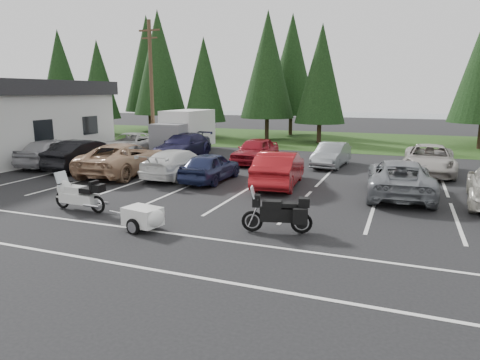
% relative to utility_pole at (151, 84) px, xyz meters
% --- Properties ---
extents(ground, '(120.00, 120.00, 0.00)m').
position_rel_utility_pole_xyz_m(ground, '(10.00, -12.00, -4.70)').
color(ground, black).
rests_on(ground, ground).
extents(grass_strip, '(80.00, 16.00, 0.01)m').
position_rel_utility_pole_xyz_m(grass_strip, '(10.00, 12.00, -4.69)').
color(grass_strip, '#1A3410').
rests_on(grass_strip, ground).
extents(lake_water, '(70.00, 50.00, 0.02)m').
position_rel_utility_pole_xyz_m(lake_water, '(14.00, 43.00, -4.70)').
color(lake_water, slate).
rests_on(lake_water, ground).
extents(utility_pole, '(1.60, 0.26, 9.00)m').
position_rel_utility_pole_xyz_m(utility_pole, '(0.00, 0.00, 0.00)').
color(utility_pole, '#473321').
rests_on(utility_pole, ground).
extents(box_truck, '(2.40, 5.60, 2.90)m').
position_rel_utility_pole_xyz_m(box_truck, '(2.00, 0.50, -3.25)').
color(box_truck, silver).
rests_on(box_truck, ground).
extents(stall_markings, '(32.00, 16.00, 0.01)m').
position_rel_utility_pole_xyz_m(stall_markings, '(10.00, -10.00, -4.69)').
color(stall_markings, silver).
rests_on(stall_markings, ground).
extents(conifer_0, '(4.58, 4.58, 10.66)m').
position_rel_utility_pole_xyz_m(conifer_0, '(-18.00, 10.50, 1.53)').
color(conifer_0, '#332316').
rests_on(conifer_0, ground).
extents(conifer_1, '(3.96, 3.96, 9.22)m').
position_rel_utility_pole_xyz_m(conifer_1, '(-12.00, 9.20, 0.69)').
color(conifer_1, '#332316').
rests_on(conifer_1, ground).
extents(conifer_2, '(5.10, 5.10, 11.89)m').
position_rel_utility_pole_xyz_m(conifer_2, '(-6.00, 10.80, 2.25)').
color(conifer_2, '#332316').
rests_on(conifer_2, ground).
extents(conifer_3, '(3.87, 3.87, 9.02)m').
position_rel_utility_pole_xyz_m(conifer_3, '(-0.50, 9.40, 0.57)').
color(conifer_3, '#332316').
rests_on(conifer_3, ground).
extents(conifer_4, '(4.80, 4.80, 11.17)m').
position_rel_utility_pole_xyz_m(conifer_4, '(5.00, 10.90, 1.83)').
color(conifer_4, '#332316').
rests_on(conifer_4, ground).
extents(conifer_5, '(4.14, 4.14, 9.63)m').
position_rel_utility_pole_xyz_m(conifer_5, '(10.00, 9.60, 0.93)').
color(conifer_5, '#332316').
rests_on(conifer_5, ground).
extents(conifer_back_a, '(5.28, 5.28, 12.30)m').
position_rel_utility_pole_xyz_m(conifer_back_a, '(-10.00, 15.00, 2.49)').
color(conifer_back_a, '#332316').
rests_on(conifer_back_a, ground).
extents(conifer_back_b, '(4.97, 4.97, 11.58)m').
position_rel_utility_pole_xyz_m(conifer_back_b, '(6.00, 15.50, 2.07)').
color(conifer_back_b, '#332316').
rests_on(conifer_back_b, ground).
extents(car_near_0, '(2.43, 5.03, 1.65)m').
position_rel_utility_pole_xyz_m(car_near_0, '(-1.92, -7.41, -3.87)').
color(car_near_0, '#A4A3A8').
rests_on(car_near_0, ground).
extents(car_near_1, '(1.96, 5.04, 1.64)m').
position_rel_utility_pole_xyz_m(car_near_1, '(0.56, -7.57, -3.88)').
color(car_near_1, black).
rests_on(car_near_1, ground).
extents(car_near_2, '(3.22, 6.07, 1.63)m').
position_rel_utility_pole_xyz_m(car_near_2, '(3.33, -8.01, -3.88)').
color(car_near_2, tan).
rests_on(car_near_2, ground).
extents(car_near_3, '(2.22, 4.94, 1.40)m').
position_rel_utility_pole_xyz_m(car_near_3, '(6.36, -7.71, -4.00)').
color(car_near_3, white).
rests_on(car_near_3, ground).
extents(car_near_4, '(1.70, 4.13, 1.40)m').
position_rel_utility_pole_xyz_m(car_near_4, '(8.27, -8.05, -4.00)').
color(car_near_4, '#1C2448').
rests_on(car_near_4, ground).
extents(car_near_5, '(2.17, 4.97, 1.59)m').
position_rel_utility_pole_xyz_m(car_near_5, '(11.59, -7.85, -3.90)').
color(car_near_5, maroon).
rests_on(car_near_5, ground).
extents(car_near_6, '(2.85, 5.54, 1.49)m').
position_rel_utility_pole_xyz_m(car_near_6, '(16.70, -7.89, -3.95)').
color(car_near_6, slate).
rests_on(car_near_6, ground).
extents(car_far_0, '(2.91, 5.48, 1.47)m').
position_rel_utility_pole_xyz_m(car_far_0, '(-0.53, -2.03, -3.96)').
color(car_far_0, silver).
rests_on(car_far_0, ground).
extents(car_far_1, '(2.25, 5.36, 1.55)m').
position_rel_utility_pole_xyz_m(car_far_1, '(3.39, -1.82, -3.92)').
color(car_far_1, '#181638').
rests_on(car_far_1, ground).
extents(car_far_2, '(2.00, 4.50, 1.51)m').
position_rel_utility_pole_xyz_m(car_far_2, '(8.49, -2.23, -3.95)').
color(car_far_2, maroon).
rests_on(car_far_2, ground).
extents(car_far_3, '(1.75, 4.18, 1.34)m').
position_rel_utility_pole_xyz_m(car_far_3, '(12.93, -1.78, -4.03)').
color(car_far_3, slate).
rests_on(car_far_3, ground).
extents(car_far_4, '(2.62, 5.45, 1.50)m').
position_rel_utility_pole_xyz_m(car_far_4, '(18.03, -2.21, -3.95)').
color(car_far_4, '#AAA49C').
rests_on(car_far_4, ground).
extents(touring_motorcycle, '(2.55, 0.90, 1.39)m').
position_rel_utility_pole_xyz_m(touring_motorcycle, '(6.10, -14.46, -4.00)').
color(touring_motorcycle, silver).
rests_on(touring_motorcycle, ground).
extents(cargo_trailer, '(1.75, 1.19, 0.74)m').
position_rel_utility_pole_xyz_m(cargo_trailer, '(9.48, -15.54, -4.33)').
color(cargo_trailer, white).
rests_on(cargo_trailer, ground).
extents(adventure_motorcycle, '(2.49, 1.37, 1.44)m').
position_rel_utility_pole_xyz_m(adventure_motorcycle, '(13.37, -14.24, -3.98)').
color(adventure_motorcycle, black).
rests_on(adventure_motorcycle, ground).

